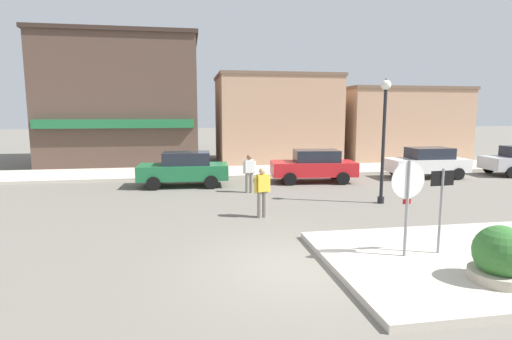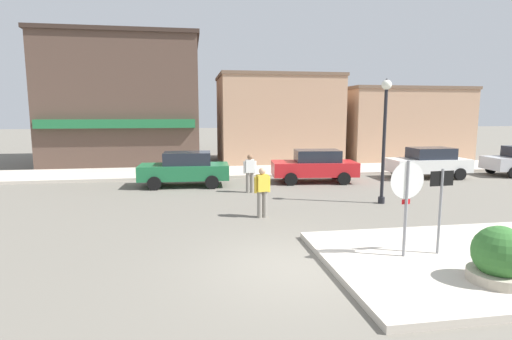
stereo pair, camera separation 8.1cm
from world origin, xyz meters
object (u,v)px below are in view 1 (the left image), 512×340
(lamp_post, at_px, (384,123))
(parked_car_second, at_px, (314,165))
(planter, at_px, (500,260))
(pedestrian_crossing_far, at_px, (249,172))
(pedestrian_crossing_near, at_px, (262,191))
(parked_car_nearest, at_px, (184,169))
(one_way_sign, at_px, (441,202))
(stop_sign, at_px, (407,196))
(parked_car_third, at_px, (427,162))

(lamp_post, relative_size, parked_car_second, 1.09)
(planter, bearing_deg, lamp_post, 80.27)
(planter, xyz_separation_m, pedestrian_crossing_far, (-3.29, 9.91, 0.31))
(pedestrian_crossing_near, bearing_deg, parked_car_nearest, 112.56)
(one_way_sign, bearing_deg, stop_sign, -177.51)
(one_way_sign, distance_m, parked_car_third, 12.43)
(planter, xyz_separation_m, parked_car_second, (0.17, 11.92, 0.25))
(one_way_sign, bearing_deg, parked_car_third, 58.50)
(parked_car_second, bearing_deg, planter, -90.82)
(stop_sign, bearing_deg, parked_car_second, 83.25)
(parked_car_third, height_order, pedestrian_crossing_far, pedestrian_crossing_far)
(parked_car_second, relative_size, parked_car_third, 1.03)
(lamp_post, height_order, pedestrian_crossing_far, lamp_post)
(parked_car_nearest, bearing_deg, parked_car_third, 1.38)
(parked_car_second, height_order, pedestrian_crossing_far, pedestrian_crossing_far)
(stop_sign, height_order, one_way_sign, stop_sign)
(one_way_sign, distance_m, parked_car_second, 10.36)
(stop_sign, bearing_deg, pedestrian_crossing_far, 104.92)
(stop_sign, height_order, lamp_post, lamp_post)
(planter, height_order, lamp_post, lamp_post)
(stop_sign, bearing_deg, one_way_sign, 2.49)
(parked_car_second, bearing_deg, one_way_sign, -92.06)
(stop_sign, xyz_separation_m, lamp_post, (2.28, 5.59, 1.44))
(parked_car_second, height_order, pedestrian_crossing_near, pedestrian_crossing_near)
(stop_sign, distance_m, pedestrian_crossing_near, 5.01)
(stop_sign, height_order, parked_car_third, stop_sign)
(stop_sign, bearing_deg, lamp_post, 67.80)
(stop_sign, height_order, pedestrian_crossing_near, stop_sign)
(stop_sign, distance_m, parked_car_third, 12.93)
(parked_car_second, bearing_deg, stop_sign, -96.75)
(planter, xyz_separation_m, pedestrian_crossing_near, (-3.49, 5.88, 0.31))
(stop_sign, relative_size, planter, 1.88)
(pedestrian_crossing_far, bearing_deg, parked_car_second, 30.16)
(pedestrian_crossing_far, bearing_deg, lamp_post, -31.58)
(one_way_sign, relative_size, parked_car_nearest, 0.52)
(parked_car_second, relative_size, pedestrian_crossing_far, 2.58)
(lamp_post, bearing_deg, pedestrian_crossing_far, 148.42)
(lamp_post, xyz_separation_m, pedestrian_crossing_far, (-4.51, 2.77, -2.09))
(parked_car_second, height_order, parked_car_third, same)
(lamp_post, xyz_separation_m, parked_car_second, (-1.05, 4.78, -2.15))
(parked_car_nearest, relative_size, parked_car_third, 1.01)
(one_way_sign, height_order, pedestrian_crossing_near, one_way_sign)
(lamp_post, bearing_deg, pedestrian_crossing_near, -165.04)
(parked_car_third, distance_m, pedestrian_crossing_near, 11.62)
(pedestrian_crossing_near, bearing_deg, pedestrian_crossing_far, 87.12)
(parked_car_nearest, bearing_deg, pedestrian_crossing_near, -67.44)
(parked_car_nearest, distance_m, parked_car_third, 12.27)
(parked_car_third, bearing_deg, parked_car_nearest, -178.62)
(one_way_sign, xyz_separation_m, parked_car_nearest, (-5.78, 10.29, -0.52))
(pedestrian_crossing_near, bearing_deg, parked_car_second, 58.79)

